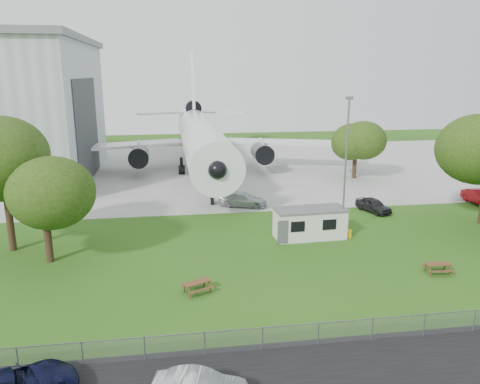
{
  "coord_description": "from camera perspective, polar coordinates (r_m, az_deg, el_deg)",
  "views": [
    {
      "loc": [
        -6.39,
        -30.62,
        14.01
      ],
      "look_at": [
        -0.51,
        8.0,
        4.0
      ],
      "focal_mm": 35.0,
      "sensor_mm": 36.0,
      "label": 1
    }
  ],
  "objects": [
    {
      "name": "tree_west_small",
      "position": [
        37.44,
        -22.8,
        -0.8
      ],
      "size": [
        6.37,
        6.37,
        8.14
      ],
      "color": "#382619",
      "rests_on": "ground"
    },
    {
      "name": "picnic_east",
      "position": [
        36.95,
        22.9,
        -9.11
      ],
      "size": [
        1.86,
        1.58,
        0.76
      ],
      "primitive_type": null,
      "rotation": [
        0.0,
        0.0,
        -0.04
      ],
      "color": "brown",
      "rests_on": "ground"
    },
    {
      "name": "tree_west_big",
      "position": [
        40.7,
        -26.99,
        3.23
      ],
      "size": [
        8.72,
        8.72,
        11.61
      ],
      "color": "#382619",
      "rests_on": "ground"
    },
    {
      "name": "ground",
      "position": [
        34.28,
        2.9,
        -9.77
      ],
      "size": [
        160.0,
        160.0,
        0.0
      ],
      "primitive_type": "plane",
      "color": "#386C1B"
    },
    {
      "name": "site_cabin",
      "position": [
        41.16,
        8.51,
        -3.76
      ],
      "size": [
        6.81,
        2.98,
        2.62
      ],
      "color": "silver",
      "rests_on": "ground"
    },
    {
      "name": "fence",
      "position": [
        26.14,
        7.27,
        -18.16
      ],
      "size": [
        58.0,
        0.04,
        1.3
      ],
      "primitive_type": "cube",
      "color": "gray",
      "rests_on": "ground"
    },
    {
      "name": "picnic_west",
      "position": [
        31.51,
        -5.21,
        -12.09
      ],
      "size": [
        2.27,
        2.12,
        0.76
      ],
      "primitive_type": null,
      "rotation": [
        0.0,
        0.0,
        0.44
      ],
      "color": "brown",
      "rests_on": "ground"
    },
    {
      "name": "tree_far_apron",
      "position": [
        64.82,
        13.95,
        5.95
      ],
      "size": [
        6.03,
        6.03,
        8.02
      ],
      "color": "#382619",
      "rests_on": "ground"
    },
    {
      "name": "airliner",
      "position": [
        67.19,
        -4.87,
        6.84
      ],
      "size": [
        46.36,
        47.73,
        17.69
      ],
      "color": "white",
      "rests_on": "ground"
    },
    {
      "name": "concrete_apron",
      "position": [
        70.33,
        -3.27,
        2.87
      ],
      "size": [
        120.0,
        46.0,
        0.03
      ],
      "primitive_type": "cube",
      "color": "#B7B7B2",
      "rests_on": "ground"
    },
    {
      "name": "lamp_mast",
      "position": [
        40.41,
        12.71,
        2.58
      ],
      "size": [
        0.16,
        0.16,
        12.0
      ],
      "primitive_type": "cylinder",
      "color": "slate",
      "rests_on": "ground"
    },
    {
      "name": "car_ne_sedan",
      "position": [
        57.36,
        27.23,
        -0.59
      ],
      "size": [
        1.68,
        4.74,
        1.56
      ],
      "primitive_type": "imported",
      "rotation": [
        0.0,
        0.0,
        0.01
      ],
      "color": "maroon",
      "rests_on": "ground"
    },
    {
      "name": "car_ne_hatch",
      "position": [
        50.2,
        15.95,
        -1.56
      ],
      "size": [
        2.92,
        4.5,
        1.43
      ],
      "primitive_type": "imported",
      "rotation": [
        0.0,
        0.0,
        0.32
      ],
      "color": "black",
      "rests_on": "ground"
    },
    {
      "name": "car_apron_van",
      "position": [
        50.21,
        0.34,
        -0.94
      ],
      "size": [
        5.59,
        3.64,
        1.51
      ],
      "primitive_type": "imported",
      "rotation": [
        0.0,
        0.0,
        1.25
      ],
      "color": "silver",
      "rests_on": "ground"
    }
  ]
}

